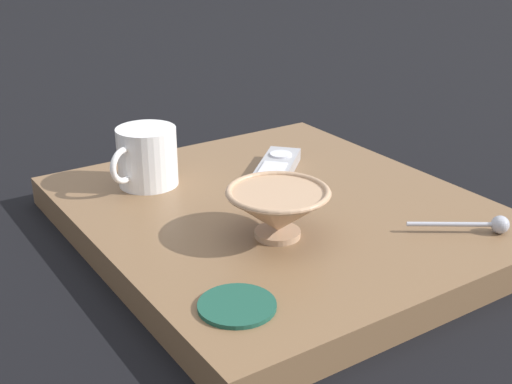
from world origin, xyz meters
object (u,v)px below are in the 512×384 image
cereal_bowl (278,210)px  drink_coaster (237,306)px  coffee_mug (147,157)px  teaspoon (488,224)px  tv_remote_near (275,171)px

cereal_bowl → drink_coaster: (0.11, -0.13, -0.03)m
coffee_mug → cereal_bowl: bearing=14.1°
drink_coaster → coffee_mug: bearing=169.3°
coffee_mug → teaspoon: bearing=37.0°
tv_remote_near → drink_coaster: 0.37m
coffee_mug → tv_remote_near: 0.20m
coffee_mug → tv_remote_near: bearing=65.0°
coffee_mug → drink_coaster: size_ratio=1.39×
coffee_mug → tv_remote_near: coffee_mug is taller
cereal_bowl → coffee_mug: (-0.25, -0.06, 0.01)m
cereal_bowl → drink_coaster: size_ratio=1.58×
teaspoon → cereal_bowl: bearing=-121.4°
tv_remote_near → drink_coaster: (0.28, -0.24, -0.01)m
coffee_mug → tv_remote_near: size_ratio=0.71×
cereal_bowl → drink_coaster: 0.18m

